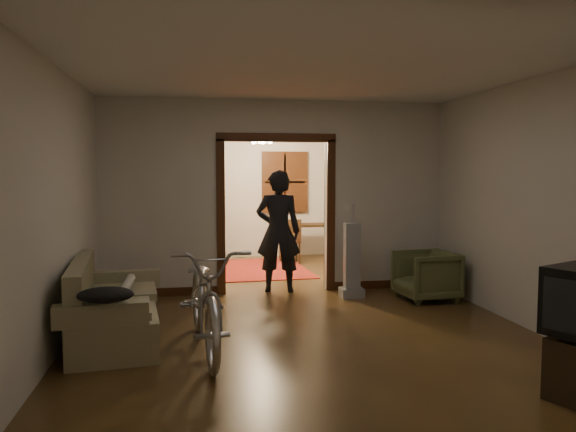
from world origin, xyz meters
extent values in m
cube|color=#3A2712|center=(0.00, 0.00, 0.00)|extent=(5.00, 8.50, 0.01)
cube|color=white|center=(0.00, 0.00, 2.80)|extent=(5.00, 8.50, 0.01)
cube|color=beige|center=(0.00, 4.25, 1.40)|extent=(5.00, 0.02, 2.80)
cube|color=beige|center=(-2.50, 0.00, 1.40)|extent=(0.02, 8.50, 2.80)
cube|color=beige|center=(2.50, 0.00, 1.40)|extent=(0.02, 8.50, 2.80)
cube|color=beige|center=(0.00, 0.75, 1.40)|extent=(5.00, 0.14, 2.80)
cube|color=#3A1D0D|center=(0.00, 0.75, 1.10)|extent=(1.74, 0.20, 2.32)
cube|color=black|center=(0.70, 4.21, 1.55)|extent=(0.98, 0.06, 1.28)
sphere|color=#FFE0A5|center=(0.00, 2.50, 2.35)|extent=(0.24, 0.24, 0.24)
cube|color=silver|center=(1.05, 0.68, 1.25)|extent=(0.08, 0.01, 0.12)
cube|color=#726F4C|center=(-2.03, -1.37, 0.42)|extent=(1.02, 1.92, 0.85)
cylinder|color=beige|center=(-1.93, -1.07, 0.53)|extent=(0.10, 0.79, 0.10)
ellipsoid|color=black|center=(-1.98, -2.28, 0.68)|extent=(0.49, 0.37, 0.14)
imported|color=silver|center=(-1.09, -1.88, 0.53)|extent=(0.88, 2.08, 1.07)
imported|color=#4F5731|center=(1.95, -0.17, 0.34)|extent=(0.81, 0.79, 0.68)
cube|color=gray|center=(0.99, 0.17, 0.53)|extent=(0.37, 0.33, 1.05)
imported|color=black|center=(0.03, 0.72, 0.90)|extent=(0.72, 0.54, 1.79)
cube|color=maroon|center=(-0.07, 2.65, 0.01)|extent=(1.86, 2.37, 0.02)
cube|color=#2C3A22|center=(-1.17, 3.84, 0.93)|extent=(0.95, 0.56, 1.85)
sphere|color=#1E5972|center=(-1.17, 3.84, 1.94)|extent=(0.26, 0.26, 0.26)
cube|color=#2F1E0F|center=(1.08, 3.69, 0.35)|extent=(1.01, 0.66, 0.70)
cube|color=#2F1E0F|center=(0.64, 3.26, 0.43)|extent=(0.45, 0.45, 0.86)
camera|label=1|loc=(-1.21, -7.37, 1.77)|focal=35.00mm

